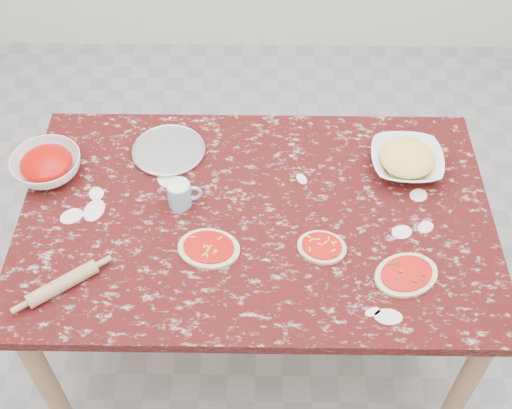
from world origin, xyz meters
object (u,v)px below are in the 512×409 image
object	(u,v)px
worktable	(256,229)
rolling_pin	(63,284)
sauce_bowl	(47,166)
cheese_bowl	(406,162)
flour_mug	(180,194)
pizza_tray	(169,151)

from	to	relation	value
worktable	rolling_pin	bearing A→B (deg)	-152.62
sauce_bowl	cheese_bowl	world-z (taller)	sauce_bowl
sauce_bowl	rolling_pin	size ratio (longest dim) A/B	1.08
flour_mug	cheese_bowl	bearing A→B (deg)	12.80
rolling_pin	worktable	bearing A→B (deg)	27.38
worktable	sauce_bowl	xyz separation A→B (m)	(-0.74, 0.18, 0.12)
pizza_tray	flour_mug	bearing A→B (deg)	-74.54
flour_mug	sauce_bowl	bearing A→B (deg)	164.49
worktable	cheese_bowl	xyz separation A→B (m)	(0.53, 0.22, 0.11)
rolling_pin	flour_mug	bearing A→B (deg)	46.54
worktable	cheese_bowl	distance (m)	0.59
sauce_bowl	cheese_bowl	size ratio (longest dim) A/B	0.95
worktable	pizza_tray	xyz separation A→B (m)	(-0.33, 0.29, 0.09)
worktable	rolling_pin	world-z (taller)	rolling_pin
sauce_bowl	worktable	bearing A→B (deg)	-13.65
worktable	sauce_bowl	size ratio (longest dim) A/B	6.54
pizza_tray	sauce_bowl	distance (m)	0.43
sauce_bowl	rolling_pin	distance (m)	0.51
pizza_tray	rolling_pin	distance (m)	0.65
worktable	sauce_bowl	distance (m)	0.77
pizza_tray	sauce_bowl	xyz separation A→B (m)	(-0.41, -0.11, 0.03)
cheese_bowl	flour_mug	bearing A→B (deg)	-167.20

